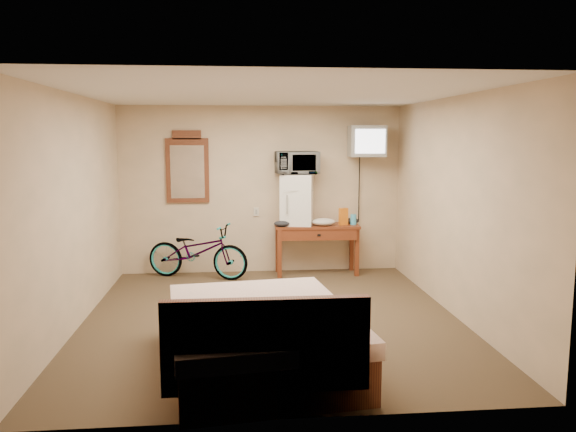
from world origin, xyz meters
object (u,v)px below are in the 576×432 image
object	(u,v)px
desk	(317,234)
wall_mirror	(187,168)
blue_cup	(353,219)
crt_television	(367,141)
bed	(261,336)
mini_fridge	(297,200)
bicycle	(198,251)
microwave	(297,163)

from	to	relation	value
desk	wall_mirror	distance (m)	2.15
blue_cup	desk	bearing A→B (deg)	178.90
crt_television	desk	bearing A→B (deg)	-178.58
blue_cup	crt_television	size ratio (longest dim) A/B	0.25
blue_cup	bed	distance (m)	3.74
mini_fridge	crt_television	xyz separation A→B (m)	(1.02, -0.04, 0.85)
desk	crt_television	size ratio (longest dim) A/B	2.07
wall_mirror	bicycle	xyz separation A→B (m)	(0.14, -0.32, -1.19)
blue_cup	bed	size ratio (longest dim) A/B	0.07
microwave	crt_television	size ratio (longest dim) A/B	0.99
mini_fridge	crt_television	distance (m)	1.33
crt_television	mini_fridge	bearing A→B (deg)	177.52
blue_cup	bed	bearing A→B (deg)	-114.53
desk	mini_fridge	distance (m)	0.59
mini_fridge	wall_mirror	world-z (taller)	wall_mirror
mini_fridge	bed	bearing A→B (deg)	-101.46
desk	crt_television	xyz separation A→B (m)	(0.73, 0.02, 1.36)
blue_cup	wall_mirror	distance (m)	2.57
microwave	bicycle	xyz separation A→B (m)	(-1.46, -0.12, -1.27)
microwave	wall_mirror	distance (m)	1.62
mini_fridge	bed	size ratio (longest dim) A/B	0.34
microwave	crt_television	world-z (taller)	crt_television
crt_television	bed	distance (m)	4.16
wall_mirror	bed	world-z (taller)	wall_mirror
blue_cup	bicycle	bearing A→B (deg)	-178.93
blue_cup	bicycle	distance (m)	2.34
desk	bicycle	distance (m)	1.77
crt_television	bed	bearing A→B (deg)	-116.89
mini_fridge	bed	distance (m)	3.61
blue_cup	crt_television	world-z (taller)	crt_television
desk	blue_cup	size ratio (longest dim) A/B	8.28
microwave	wall_mirror	size ratio (longest dim) A/B	0.56
wall_mirror	desk	bearing A→B (deg)	-8.09
mini_fridge	bicycle	bearing A→B (deg)	-175.47
mini_fridge	microwave	distance (m)	0.54
mini_fridge	desk	bearing A→B (deg)	-11.89
blue_cup	crt_television	xyz separation A→B (m)	(0.19, 0.03, 1.15)
microwave	bed	size ratio (longest dim) A/B	0.27
desk	microwave	distance (m)	1.09
crt_television	wall_mirror	world-z (taller)	crt_television
microwave	wall_mirror	world-z (taller)	wall_mirror
desk	wall_mirror	world-z (taller)	wall_mirror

